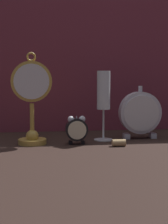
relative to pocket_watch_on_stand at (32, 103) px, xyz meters
name	(u,v)px	position (x,y,z in m)	size (l,w,h in m)	color
ground_plane	(87,147)	(0.17, -0.07, -0.13)	(4.00, 4.00, 0.00)	black
fabric_backdrop_drape	(76,48)	(0.17, 0.25, 0.19)	(1.69, 0.01, 0.64)	brown
pocket_watch_on_stand	(32,103)	(0.00, 0.00, 0.00)	(0.13, 0.09, 0.29)	gold
alarm_clock_twin_bell	(77,129)	(0.14, -0.02, -0.08)	(0.07, 0.03, 0.09)	black
mantel_clock_silver	(140,113)	(0.37, 0.05, -0.04)	(0.15, 0.04, 0.18)	silver
champagne_flute	(104,95)	(0.24, 0.04, 0.02)	(0.06, 0.06, 0.24)	silver
wine_cork	(119,143)	(0.27, -0.07, -0.12)	(0.02, 0.02, 0.04)	tan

